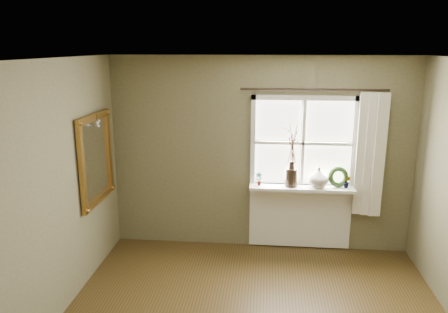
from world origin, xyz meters
name	(u,v)px	position (x,y,z in m)	size (l,w,h in m)	color
ceiling	(258,61)	(0.00, 0.00, 2.60)	(4.50, 4.50, 0.00)	silver
wall_back	(260,154)	(0.00, 2.30, 1.30)	(4.00, 0.10, 2.60)	#6B6647
wall_left	(22,211)	(-2.05, 0.00, 1.30)	(0.10, 4.50, 2.60)	#6B6647
window_frame	(303,143)	(0.55, 2.23, 1.48)	(1.36, 0.06, 1.24)	white
window_sill	(301,188)	(0.55, 2.12, 0.90)	(1.36, 0.26, 0.04)	white
window_apron	(299,216)	(0.55, 2.23, 0.46)	(1.36, 0.04, 0.88)	white
dark_jug	(291,177)	(0.41, 2.12, 1.04)	(0.16, 0.16, 0.24)	black
cream_vase	(319,177)	(0.76, 2.12, 1.05)	(0.26, 0.26, 0.27)	beige
wreath	(338,179)	(1.02, 2.16, 1.02)	(0.28, 0.28, 0.07)	#263E1B
potted_plant_left	(259,179)	(-0.01, 2.12, 1.01)	(0.09, 0.06, 0.18)	#263E1B
potted_plant_right	(347,182)	(1.13, 2.12, 1.00)	(0.09, 0.07, 0.17)	#263E1B
curtain	(370,155)	(1.39, 2.13, 1.37)	(0.36, 0.12, 1.59)	silver
curtain_rod	(314,90)	(0.65, 2.17, 2.18)	(0.03, 0.03, 1.84)	black
gilt_mirror	(96,159)	(-1.96, 1.51, 1.39)	(0.10, 0.92, 1.09)	white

